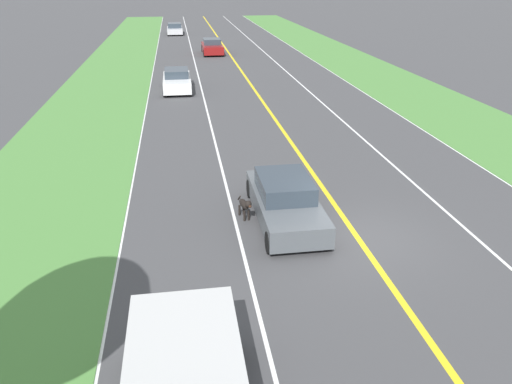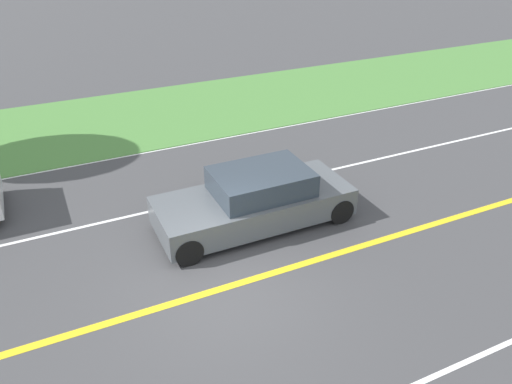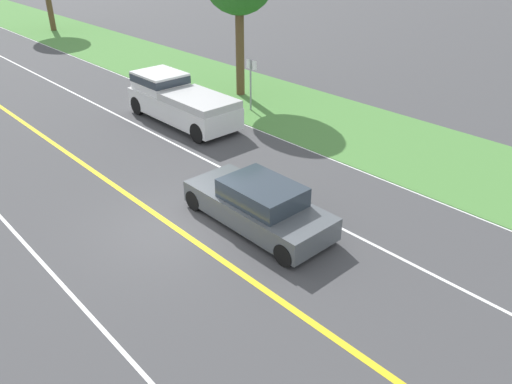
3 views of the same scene
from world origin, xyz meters
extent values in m
plane|color=#424244|center=(0.00, 0.00, 0.00)|extent=(400.00, 400.00, 0.00)
cube|color=yellow|center=(0.00, 0.00, 0.00)|extent=(0.18, 160.00, 0.01)
cube|color=white|center=(7.00, 0.00, 0.00)|extent=(0.14, 160.00, 0.01)
cube|color=white|center=(3.50, 0.00, 0.00)|extent=(0.10, 160.00, 0.01)
cube|color=white|center=(-3.50, 0.00, 0.00)|extent=(0.10, 160.00, 0.01)
cube|color=#4C843D|center=(10.00, 0.00, 0.01)|extent=(6.00, 160.00, 0.03)
cube|color=#51565B|center=(1.90, -1.45, 0.50)|extent=(1.85, 4.67, 0.66)
cube|color=#2D3842|center=(1.90, -1.64, 1.11)|extent=(1.59, 2.24, 0.55)
cylinder|color=black|center=(2.74, 0.47, 0.32)|extent=(0.22, 0.63, 0.63)
cylinder|color=black|center=(2.74, -3.38, 0.32)|extent=(0.22, 0.63, 0.63)
cylinder|color=black|center=(1.07, 0.47, 0.32)|extent=(0.22, 0.63, 0.63)
cylinder|color=black|center=(1.07, -3.38, 0.32)|extent=(0.22, 0.63, 0.63)
ellipsoid|color=black|center=(3.18, -1.80, 0.48)|extent=(0.35, 0.67, 0.26)
cylinder|color=black|center=(3.20, -1.57, 0.18)|extent=(0.07, 0.07, 0.35)
cylinder|color=black|center=(3.31, -2.00, 0.18)|extent=(0.07, 0.07, 0.35)
cylinder|color=black|center=(3.06, -1.60, 0.18)|extent=(0.07, 0.07, 0.35)
cylinder|color=black|center=(3.17, -2.04, 0.18)|extent=(0.07, 0.07, 0.35)
cylinder|color=black|center=(3.12, -1.54, 0.59)|extent=(0.17, 0.20, 0.17)
sphere|color=black|center=(3.10, -1.43, 0.65)|extent=(0.26, 0.26, 0.22)
ellipsoid|color=#331E14|center=(3.06, -1.29, 0.63)|extent=(0.12, 0.12, 0.08)
cone|color=black|center=(3.16, -1.43, 0.73)|extent=(0.08, 0.08, 0.10)
cone|color=black|center=(3.04, -1.46, 0.73)|extent=(0.08, 0.08, 0.10)
cylinder|color=black|center=(3.28, -2.21, 0.52)|extent=(0.10, 0.24, 0.24)
cube|color=silver|center=(5.21, 6.85, 0.69)|extent=(2.03, 5.70, 0.89)
cube|color=silver|center=(5.21, 8.51, 1.51)|extent=(1.78, 2.15, 0.75)
cube|color=#2D3842|center=(5.21, 8.51, 1.62)|extent=(1.80, 2.18, 0.33)
cube|color=beige|center=(5.21, 5.66, 1.29)|extent=(1.99, 3.24, 0.31)
cylinder|color=black|center=(6.14, 9.13, 0.41)|extent=(0.22, 0.82, 0.82)
cylinder|color=black|center=(6.14, 4.57, 0.41)|extent=(0.22, 0.82, 0.82)
cylinder|color=black|center=(4.29, 9.13, 0.41)|extent=(0.22, 0.82, 0.82)
cylinder|color=black|center=(4.29, 4.57, 0.41)|extent=(0.22, 0.82, 0.82)
cylinder|color=brown|center=(9.64, 8.13, 2.23)|extent=(0.42, 0.42, 4.46)
cylinder|color=brown|center=(9.65, 30.92, 2.17)|extent=(0.44, 0.44, 4.35)
cylinder|color=gray|center=(8.40, 6.00, 1.19)|extent=(0.08, 0.08, 2.38)
cube|color=white|center=(8.46, 6.00, 2.13)|extent=(0.03, 0.64, 0.40)
camera|label=1|loc=(5.01, 12.49, 7.31)|focal=35.00mm
camera|label=2|loc=(-7.32, 2.81, 6.71)|focal=35.00mm
camera|label=3|loc=(-6.53, -10.50, 7.82)|focal=35.00mm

